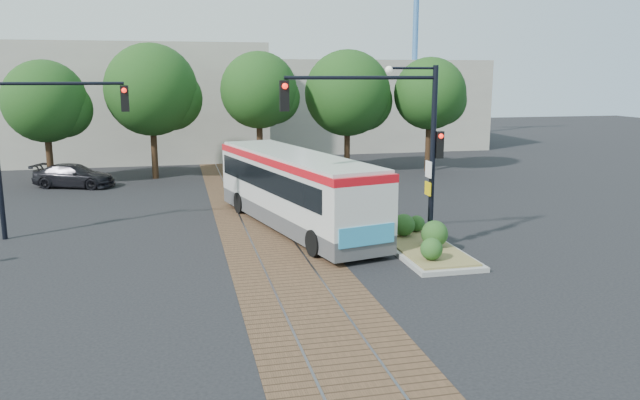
{
  "coord_description": "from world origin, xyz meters",
  "views": [
    {
      "loc": [
        -3.21,
        -20.11,
        5.92
      ],
      "look_at": [
        1.59,
        0.74,
        1.6
      ],
      "focal_mm": 35.0,
      "sensor_mm": 36.0,
      "label": 1
    }
  ],
  "objects": [
    {
      "name": "traffic_island",
      "position": [
        4.82,
        -0.9,
        0.33
      ],
      "size": [
        2.2,
        5.2,
        1.13
      ],
      "color": "gray",
      "rests_on": "ground"
    },
    {
      "name": "trackbed",
      "position": [
        0.0,
        4.0,
        0.01
      ],
      "size": [
        3.6,
        40.0,
        0.02
      ],
      "color": "brown",
      "rests_on": "ground"
    },
    {
      "name": "ground",
      "position": [
        0.0,
        0.0,
        0.0
      ],
      "size": [
        120.0,
        120.0,
        0.0
      ],
      "primitive_type": "plane",
      "color": "black",
      "rests_on": "ground"
    },
    {
      "name": "signal_pole_left",
      "position": [
        -8.37,
        4.0,
        3.86
      ],
      "size": [
        4.99,
        0.34,
        6.0
      ],
      "color": "black",
      "rests_on": "ground"
    },
    {
      "name": "parked_car",
      "position": [
        -8.64,
        14.8,
        0.62
      ],
      "size": [
        4.62,
        3.12,
        1.24
      ],
      "primitive_type": "imported",
      "rotation": [
        0.0,
        0.0,
        1.22
      ],
      "color": "black",
      "rests_on": "ground"
    },
    {
      "name": "signal_pole_main",
      "position": [
        3.86,
        -0.81,
        4.16
      ],
      "size": [
        5.49,
        0.46,
        6.0
      ],
      "color": "black",
      "rests_on": "ground"
    },
    {
      "name": "tree_row",
      "position": [
        1.21,
        16.42,
        4.85
      ],
      "size": [
        26.4,
        5.6,
        7.67
      ],
      "color": "#382314",
      "rests_on": "ground"
    },
    {
      "name": "warehouses",
      "position": [
        -0.53,
        28.75,
        3.81
      ],
      "size": [
        40.0,
        13.0,
        8.0
      ],
      "color": "#ADA899",
      "rests_on": "ground"
    },
    {
      "name": "crane",
      "position": [
        18.0,
        34.0,
        10.88
      ],
      "size": [
        8.0,
        0.5,
        18.0
      ],
      "color": "#3F72B2",
      "rests_on": "ground"
    },
    {
      "name": "city_bus",
      "position": [
        1.19,
        3.38,
        1.63
      ],
      "size": [
        4.83,
        11.18,
        2.93
      ],
      "rotation": [
        0.0,
        0.0,
        0.24
      ],
      "color": "#444446",
      "rests_on": "ground"
    }
  ]
}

